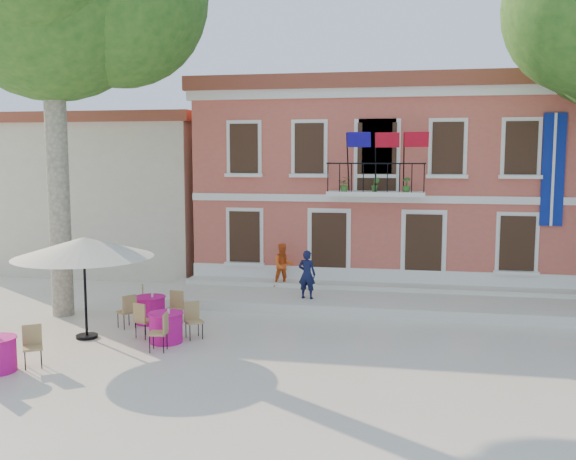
# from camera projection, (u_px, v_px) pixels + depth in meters

# --- Properties ---
(ground) EXTENTS (90.00, 90.00, 0.00)m
(ground) POSITION_uv_depth(u_px,v_px,m) (284.00, 340.00, 16.58)
(ground) COLOR beige
(ground) RESTS_ON ground
(main_building) EXTENTS (13.50, 9.59, 7.50)m
(main_building) POSITION_uv_depth(u_px,v_px,m) (382.00, 180.00, 25.52)
(main_building) COLOR #C34648
(main_building) RESTS_ON ground
(neighbor_west) EXTENTS (9.40, 9.40, 6.40)m
(neighbor_west) POSITION_uv_depth(u_px,v_px,m) (124.00, 190.00, 28.70)
(neighbor_west) COLOR beige
(neighbor_west) RESTS_ON ground
(terrace) EXTENTS (14.00, 3.40, 0.30)m
(terrace) POSITION_uv_depth(u_px,v_px,m) (372.00, 300.00, 20.49)
(terrace) COLOR silver
(terrace) RESTS_ON ground
(patio_umbrella) EXTENTS (3.58, 3.58, 2.66)m
(patio_umbrella) POSITION_uv_depth(u_px,v_px,m) (84.00, 248.00, 16.55)
(patio_umbrella) COLOR black
(patio_umbrella) RESTS_ON ground
(pedestrian_navy) EXTENTS (0.61, 0.45, 1.53)m
(pedestrian_navy) POSITION_uv_depth(u_px,v_px,m) (307.00, 274.00, 20.01)
(pedestrian_navy) COLOR #101537
(pedestrian_navy) RESTS_ON terrace
(pedestrian_orange) EXTENTS (0.88, 0.80, 1.49)m
(pedestrian_orange) POSITION_uv_depth(u_px,v_px,m) (283.00, 265.00, 21.78)
(pedestrian_orange) COLOR #E1551A
(pedestrian_orange) RESTS_ON terrace
(cafe_table_1) EXTENTS (1.86, 1.73, 0.95)m
(cafe_table_1) POSITION_uv_depth(u_px,v_px,m) (166.00, 326.00, 16.38)
(cafe_table_1) COLOR #D31380
(cafe_table_1) RESTS_ON ground
(cafe_table_3) EXTENTS (1.71, 1.86, 0.95)m
(cafe_table_3) POSITION_uv_depth(u_px,v_px,m) (150.00, 308.00, 18.26)
(cafe_table_3) COLOR #D31380
(cafe_table_3) RESTS_ON ground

